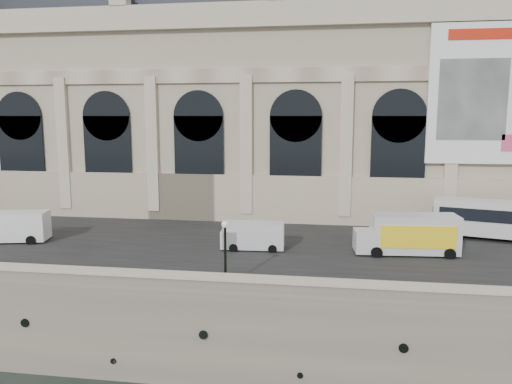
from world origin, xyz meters
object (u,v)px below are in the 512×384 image
(van_b, at_px, (9,227))
(van_c, at_px, (250,236))
(bus_right, at_px, (506,219))
(lamp_right, at_px, (225,254))
(box_truck, at_px, (408,235))

(van_b, xyz_separation_m, van_c, (21.32, 0.74, -0.20))
(bus_right, xyz_separation_m, van_b, (-43.16, -6.85, -0.61))
(bus_right, relative_size, van_b, 1.91)
(van_c, relative_size, lamp_right, 1.20)
(lamp_right, bearing_deg, bus_right, 34.93)
(van_b, height_order, box_truck, box_truck)
(van_c, height_order, lamp_right, lamp_right)
(van_c, bearing_deg, box_truck, 2.11)
(bus_right, xyz_separation_m, van_c, (-21.85, -6.11, -0.81))
(bus_right, xyz_separation_m, box_truck, (-9.12, -5.64, -0.36))
(van_c, relative_size, box_truck, 0.64)
(van_b, height_order, van_c, van_b)
(van_b, distance_m, lamp_right, 22.86)
(bus_right, distance_m, van_b, 43.71)
(bus_right, height_order, lamp_right, lamp_right)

